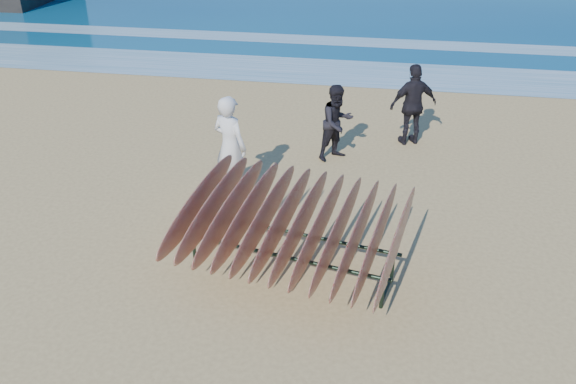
{
  "coord_description": "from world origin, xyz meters",
  "views": [
    {
      "loc": [
        1.41,
        -7.47,
        5.56
      ],
      "look_at": [
        0.0,
        0.8,
        0.95
      ],
      "focal_mm": 38.0,
      "sensor_mm": 36.0,
      "label": 1
    }
  ],
  "objects_px": {
    "person_dark_a": "(337,123)",
    "surfboard_rack": "(291,223)",
    "person_white": "(230,146)",
    "person_dark_b": "(413,105)"
  },
  "relations": [
    {
      "from": "person_dark_a",
      "to": "person_white",
      "type": "bearing_deg",
      "value": -176.55
    },
    {
      "from": "surfboard_rack",
      "to": "person_white",
      "type": "bearing_deg",
      "value": 134.81
    },
    {
      "from": "surfboard_rack",
      "to": "person_dark_a",
      "type": "height_order",
      "value": "person_dark_a"
    },
    {
      "from": "person_dark_a",
      "to": "surfboard_rack",
      "type": "bearing_deg",
      "value": -136.68
    },
    {
      "from": "surfboard_rack",
      "to": "person_dark_a",
      "type": "bearing_deg",
      "value": 97.85
    },
    {
      "from": "person_white",
      "to": "person_dark_b",
      "type": "xyz_separation_m",
      "value": [
        3.31,
        2.91,
        -0.07
      ]
    },
    {
      "from": "person_dark_b",
      "to": "surfboard_rack",
      "type": "bearing_deg",
      "value": 47.72
    },
    {
      "from": "surfboard_rack",
      "to": "person_white",
      "type": "relative_size",
      "value": 1.88
    },
    {
      "from": "person_white",
      "to": "person_dark_b",
      "type": "height_order",
      "value": "person_white"
    },
    {
      "from": "surfboard_rack",
      "to": "person_dark_a",
      "type": "distance_m",
      "value": 4.17
    }
  ]
}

